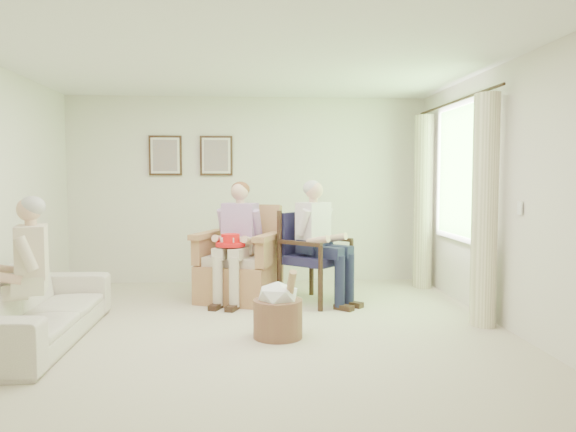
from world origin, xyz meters
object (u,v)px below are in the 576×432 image
object	(u,v)px
wicker_armchair	(239,270)
person_dark	(317,232)
sofa	(33,307)
wood_armchair	(315,253)
person_wicker	(239,233)
hatbox	(278,310)
person_sofa	(25,263)
red_hat	(230,242)

from	to	relation	value
wicker_armchair	person_dark	xyz separation A→B (m)	(0.90, -0.30, 0.48)
sofa	person_dark	distance (m)	3.07
wicker_armchair	wood_armchair	world-z (taller)	wicker_armchair
person_wicker	person_dark	size ratio (longest dim) A/B	0.99
wicker_armchair	person_wicker	distance (m)	0.49
sofa	hatbox	distance (m)	2.21
person_sofa	red_hat	size ratio (longest dim) A/B	3.81
wicker_armchair	person_sofa	xyz separation A→B (m)	(-1.83, -1.76, 0.38)
wood_armchair	person_sofa	bearing A→B (deg)	163.74
person_dark	person_sofa	world-z (taller)	person_dark
person_wicker	red_hat	distance (m)	0.22
wood_armchair	sofa	world-z (taller)	wood_armchair
sofa	person_wicker	size ratio (longest dim) A/B	1.57
sofa	wicker_armchair	bearing A→B (deg)	-48.61
person_dark	hatbox	size ratio (longest dim) A/B	2.12
sofa	person_sofa	world-z (taller)	person_sofa
wicker_armchair	person_wicker	world-z (taller)	person_wicker
person_sofa	wicker_armchair	bearing A→B (deg)	119.21
sofa	hatbox	bearing A→B (deg)	-90.82
sofa	red_hat	size ratio (longest dim) A/B	6.48
sofa	person_dark	xyz separation A→B (m)	(2.73, 1.31, 0.52)
wood_armchair	hatbox	world-z (taller)	wood_armchair
wicker_armchair	wood_armchair	distance (m)	0.94
sofa	person_wicker	world-z (taller)	person_wicker
wood_armchair	person_dark	world-z (taller)	person_dark
sofa	person_wicker	bearing A→B (deg)	-51.37
wood_armchair	person_wicker	xyz separation A→B (m)	(-0.90, -0.02, 0.25)
person_wicker	red_hat	xyz separation A→B (m)	(-0.09, -0.18, -0.08)
person_sofa	hatbox	world-z (taller)	person_sofa
wicker_armchair	wood_armchair	bearing A→B (deg)	12.95
wicker_armchair	red_hat	xyz separation A→B (m)	(-0.09, -0.33, 0.38)
person_wicker	person_dark	world-z (taller)	person_dark
person_sofa	person_dark	bearing A→B (deg)	103.37
wood_armchair	sofa	xyz separation A→B (m)	(-2.73, -1.48, -0.26)
person_wicker	red_hat	size ratio (longest dim) A/B	4.14
person_sofa	wood_armchair	bearing A→B (deg)	106.15
person_sofa	red_hat	bearing A→B (deg)	114.72
sofa	person_wicker	xyz separation A→B (m)	(1.83, 1.46, 0.51)
wicker_armchair	sofa	world-z (taller)	wicker_armchair
wicker_armchair	wood_armchair	size ratio (longest dim) A/B	1.08
wood_armchair	person_wicker	distance (m)	0.94
sofa	hatbox	xyz separation A→B (m)	(2.21, -0.03, -0.06)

